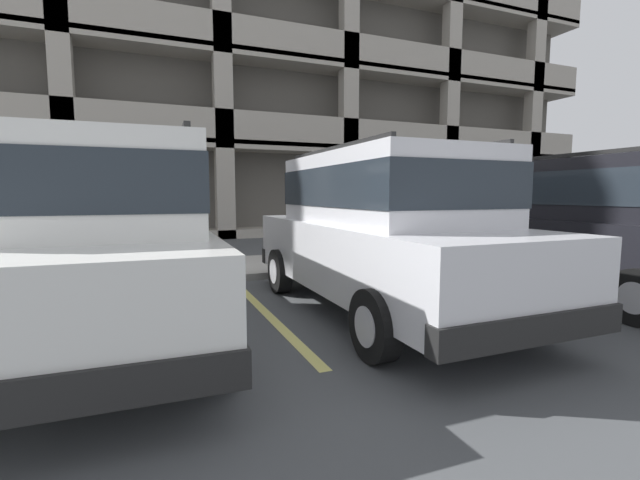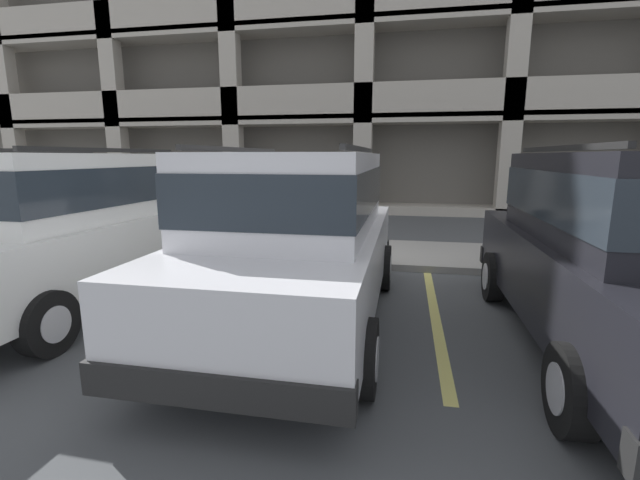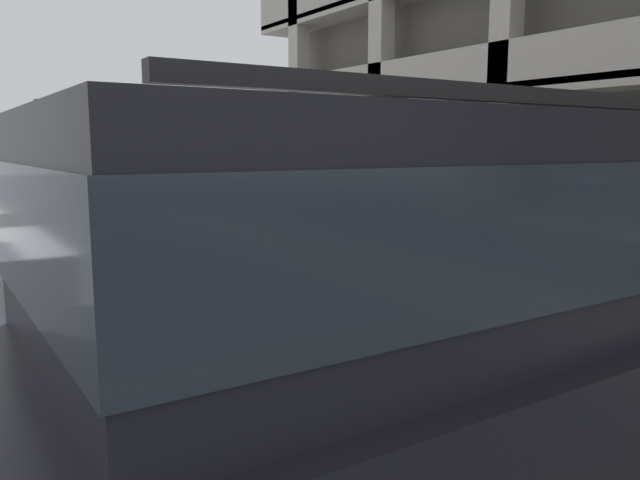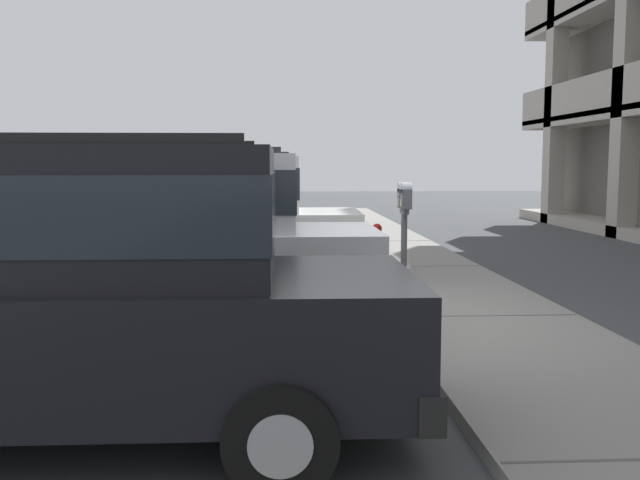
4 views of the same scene
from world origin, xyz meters
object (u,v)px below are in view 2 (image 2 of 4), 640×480
object	(u,v)px
red_sedan	(73,222)
parking_meter_near	(340,196)
silver_suv	(299,232)
dark_hatchback	(630,248)
fire_hydrant	(128,230)

from	to	relation	value
red_sedan	parking_meter_near	distance (m)	4.05
silver_suv	dark_hatchback	distance (m)	3.29
parking_meter_near	red_sedan	bearing A→B (deg)	-141.26
red_sedan	dark_hatchback	size ratio (longest dim) A/B	1.01
silver_suv	fire_hydrant	world-z (taller)	silver_suv
silver_suv	parking_meter_near	distance (m)	2.68
silver_suv	parking_meter_near	size ratio (longest dim) A/B	3.12
silver_suv	fire_hydrant	bearing A→B (deg)	145.63
dark_hatchback	parking_meter_near	bearing A→B (deg)	138.43
silver_suv	parking_meter_near	xyz separation A→B (m)	(0.08, 2.67, 0.17)
parking_meter_near	fire_hydrant	distance (m)	4.48
red_sedan	parking_meter_near	xyz separation A→B (m)	(3.16, 2.53, 0.17)
silver_suv	red_sedan	distance (m)	3.09
fire_hydrant	red_sedan	bearing A→B (deg)	-66.43
parking_meter_near	fire_hydrant	size ratio (longest dim) A/B	2.19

